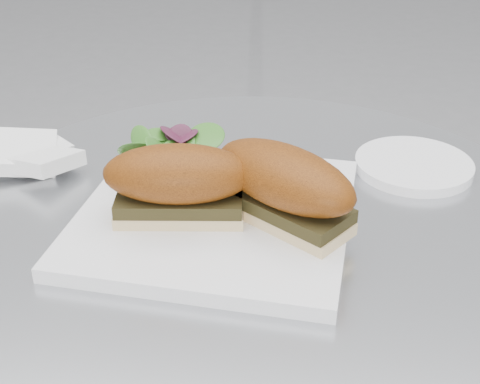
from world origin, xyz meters
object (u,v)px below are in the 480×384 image
at_px(plate, 216,215).
at_px(sandwich_left, 178,182).
at_px(sandwich_right, 284,184).
at_px(saucer, 414,165).

relative_size(plate, sandwich_left, 1.79).
height_order(sandwich_left, sandwich_right, same).
distance_m(sandwich_right, saucer, 0.22).
distance_m(plate, sandwich_right, 0.09).
xyz_separation_m(sandwich_left, sandwich_right, (0.11, 0.00, 0.00)).
distance_m(sandwich_left, sandwich_right, 0.11).
distance_m(plate, saucer, 0.26).
xyz_separation_m(sandwich_right, saucer, (0.15, 0.15, -0.05)).
relative_size(sandwich_left, sandwich_right, 0.88).
height_order(sandwich_right, saucer, sandwich_right).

